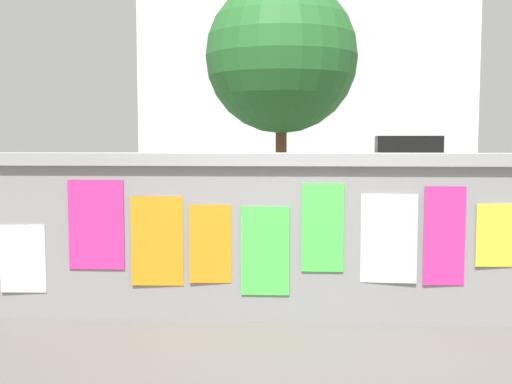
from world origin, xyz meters
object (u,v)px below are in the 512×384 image
(person_walking, at_px, (435,210))
(bicycle_near, at_px, (241,231))
(motorcycle, at_px, (158,215))
(tree_roadside, at_px, (281,57))
(auto_rickshaw_truck, at_px, (355,184))

(person_walking, bearing_deg, bicycle_near, 134.20)
(motorcycle, distance_m, bicycle_near, 1.96)
(tree_roadside, bearing_deg, motorcycle, -106.56)
(auto_rickshaw_truck, distance_m, motorcycle, 4.07)
(bicycle_near, distance_m, tree_roadside, 8.83)
(motorcycle, bearing_deg, tree_roadside, 73.44)
(auto_rickshaw_truck, height_order, tree_roadside, tree_roadside)
(person_walking, bearing_deg, motorcycle, 137.39)
(tree_roadside, bearing_deg, person_walking, -79.65)
(bicycle_near, distance_m, person_walking, 3.47)
(bicycle_near, bearing_deg, tree_roadside, 86.64)
(auto_rickshaw_truck, distance_m, tree_roadside, 6.12)
(motorcycle, distance_m, person_walking, 5.37)
(person_walking, distance_m, tree_roadside, 11.06)
(motorcycle, relative_size, person_walking, 1.16)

